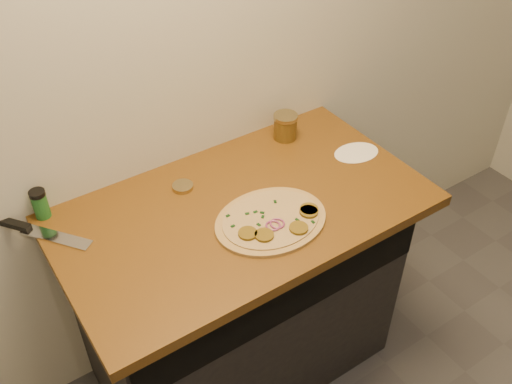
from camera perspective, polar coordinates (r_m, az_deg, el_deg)
cabinet at (r=2.20m, az=-1.68°, el=-10.10°), size 1.10×0.60×0.86m
countertop at (r=1.86m, az=-1.44°, el=-1.70°), size 1.20×0.70×0.04m
pizza at (r=1.77m, az=1.60°, el=-2.85°), size 0.37×0.37×0.02m
chefs_knife at (r=1.87m, az=-21.44°, el=-3.55°), size 0.23×0.29×0.02m
mason_jar_lid at (r=1.92m, az=-7.34°, el=0.54°), size 0.08×0.08×0.01m
salsa_jar at (r=2.12m, az=2.95°, el=6.58°), size 0.09×0.09×0.10m
spice_shaker at (r=1.89m, az=-20.78°, el=-1.11°), size 0.05×0.05×0.10m
flour_spill at (r=2.10m, az=10.00°, el=3.89°), size 0.19×0.19×0.00m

